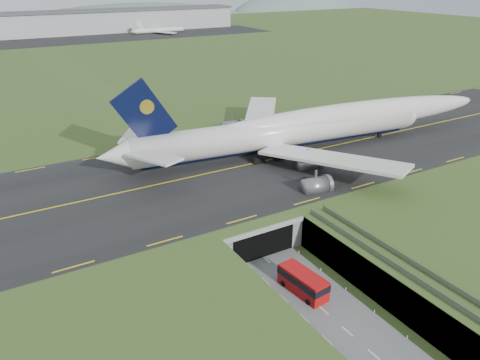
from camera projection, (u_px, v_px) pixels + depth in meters
ground at (291, 282)px, 73.86m from camera, size 900.00×900.00×0.00m
airfield_deck at (292, 267)px, 72.64m from camera, size 800.00×800.00×6.00m
trench_road at (321, 309)px, 67.89m from camera, size 12.00×75.00×0.20m
taxiway at (199, 176)px, 97.47m from camera, size 800.00×44.00×0.18m
tunnel_portal at (238, 220)px, 85.71m from camera, size 17.00×22.30×6.00m
guideway at (446, 300)px, 61.65m from camera, size 3.00×53.00×7.05m
jumbo_jet at (310, 127)px, 109.85m from camera, size 100.35×63.18×21.03m
shuttle_tram at (303, 282)px, 70.81m from camera, size 4.06×8.67×3.40m
cargo_terminal at (22, 25)px, 304.77m from camera, size 320.00×67.00×15.60m
distant_hills at (80, 29)px, 444.91m from camera, size 700.00×91.00×60.00m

